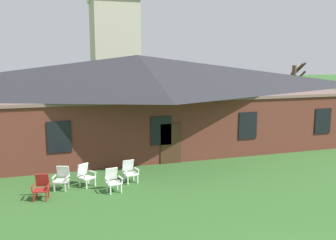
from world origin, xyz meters
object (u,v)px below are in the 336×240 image
(lawn_chair_middle, at_px, (113,179))
(lawn_chair_left_end, at_px, (85,174))
(lawn_chair_by_porch, at_px, (42,186))
(lawn_chair_right_end, at_px, (130,171))
(lawn_chair_near_door, at_px, (62,177))

(lawn_chair_middle, bearing_deg, lawn_chair_left_end, 134.61)
(lawn_chair_by_porch, height_order, lawn_chair_right_end, same)
(lawn_chair_middle, bearing_deg, lawn_chair_near_door, 155.29)
(lawn_chair_by_porch, distance_m, lawn_chair_right_end, 3.81)
(lawn_chair_middle, bearing_deg, lawn_chair_by_porch, 179.49)
(lawn_chair_near_door, xyz_separation_m, lawn_chair_left_end, (0.97, 0.11, 0.00))
(lawn_chair_by_porch, bearing_deg, lawn_chair_left_end, 29.46)
(lawn_chair_near_door, distance_m, lawn_chair_middle, 2.18)
(lawn_chair_right_end, bearing_deg, lawn_chair_by_porch, -165.49)
(lawn_chair_left_end, bearing_deg, lawn_chair_near_door, -173.28)
(lawn_chair_left_end, xyz_separation_m, lawn_chair_middle, (1.01, -1.02, 0.00))
(lawn_chair_by_porch, distance_m, lawn_chair_near_door, 1.19)
(lawn_chair_near_door, relative_size, lawn_chair_middle, 1.00)
(lawn_chair_middle, bearing_deg, lawn_chair_right_end, 47.14)
(lawn_chair_by_porch, xyz_separation_m, lawn_chair_near_door, (0.80, 0.88, 0.00))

